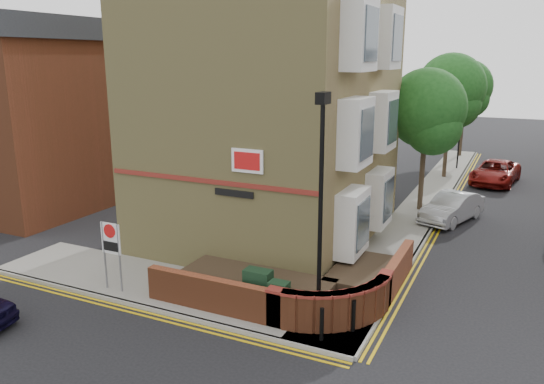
{
  "coord_description": "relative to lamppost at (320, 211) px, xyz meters",
  "views": [
    {
      "loc": [
        6.18,
        -11.33,
        7.25
      ],
      "look_at": [
        -1.14,
        4.0,
        2.92
      ],
      "focal_mm": 35.0,
      "sensor_mm": 36.0,
      "label": 1
    }
  ],
  "objects": [
    {
      "name": "lamppost",
      "position": [
        0.0,
        0.0,
        0.0
      ],
      "size": [
        0.25,
        0.5,
        6.3
      ],
      "color": "black",
      "rests_on": "pavement_corner"
    },
    {
      "name": "bollard_far",
      "position": [
        1.0,
        -0.0,
        -2.77
      ],
      "size": [
        0.11,
        0.11,
        0.9
      ],
      "primitive_type": "cylinder",
      "color": "black",
      "rests_on": "pavement_corner"
    },
    {
      "name": "tree_mid",
      "position": [
        0.4,
        20.85,
        1.85
      ],
      "size": [
        4.03,
        4.03,
        7.42
      ],
      "color": "#382B1E",
      "rests_on": "pavement_main"
    },
    {
      "name": "utility_cabinet_large",
      "position": [
        -1.9,
        0.1,
        -2.62
      ],
      "size": [
        0.8,
        0.45,
        1.2
      ],
      "primitive_type": "cube",
      "color": "#16321E",
      "rests_on": "pavement_corner"
    },
    {
      "name": "yellow_lines_side",
      "position": [
        -5.1,
        -1.45,
        -3.34
      ],
      "size": [
        13.0,
        0.28,
        0.01
      ],
      "primitive_type": "cube",
      "color": "gold",
      "rests_on": "ground"
    },
    {
      "name": "kerb_main_near",
      "position": [
        1.4,
        14.8,
        -3.28
      ],
      "size": [
        0.15,
        32.0,
        0.12
      ],
      "primitive_type": "cube",
      "color": "gray",
      "rests_on": "ground"
    },
    {
      "name": "garden_wall",
      "position": [
        -1.6,
        1.3,
        -3.34
      ],
      "size": [
        6.8,
        6.0,
        1.2
      ],
      "primitive_type": null,
      "color": "brown",
      "rests_on": "ground"
    },
    {
      "name": "tree_far",
      "position": [
        0.4,
        28.85,
        1.57
      ],
      "size": [
        3.81,
        3.81,
        7.0
      ],
      "color": "#382B1E",
      "rests_on": "pavement_main"
    },
    {
      "name": "zone_sign",
      "position": [
        -6.6,
        -0.7,
        -1.7
      ],
      "size": [
        0.72,
        0.07,
        2.2
      ],
      "color": "slate",
      "rests_on": "pavement_corner"
    },
    {
      "name": "pavement_main",
      "position": [
        0.4,
        14.8,
        -3.28
      ],
      "size": [
        2.0,
        32.0,
        0.12
      ],
      "primitive_type": "cube",
      "color": "gray",
      "rests_on": "ground"
    },
    {
      "name": "traffic_light_assembly",
      "position": [
        0.8,
        23.8,
        -0.56
      ],
      "size": [
        0.2,
        0.16,
        4.2
      ],
      "color": "black",
      "rests_on": "pavement_main"
    },
    {
      "name": "yellow_lines_main",
      "position": [
        1.65,
        14.8,
        -3.34
      ],
      "size": [
        0.28,
        32.0,
        0.01
      ],
      "primitive_type": "cube",
      "color": "gold",
      "rests_on": "ground"
    },
    {
      "name": "silver_car_near",
      "position": [
        2.0,
        11.76,
        -2.69
      ],
      "size": [
        2.57,
        4.19,
        1.3
      ],
      "primitive_type": "imported",
      "rotation": [
        0.0,
        0.0,
        -0.32
      ],
      "color": "#B1B4BA",
      "rests_on": "ground"
    },
    {
      "name": "side_building",
      "position": [
        -16.6,
        6.8,
        1.2
      ],
      "size": [
        6.4,
        10.4,
        9.0
      ],
      "color": "brown",
      "rests_on": "ground"
    },
    {
      "name": "kerb_side",
      "position": [
        -5.1,
        -1.2,
        -3.28
      ],
      "size": [
        13.0,
        0.15,
        0.12
      ],
      "primitive_type": "cube",
      "color": "gray",
      "rests_on": "ground"
    },
    {
      "name": "red_car_main",
      "position": [
        3.3,
        20.69,
        -2.67
      ],
      "size": [
        2.86,
        5.12,
        1.35
      ],
      "primitive_type": "imported",
      "rotation": [
        0.0,
        0.0,
        -0.13
      ],
      "color": "maroon",
      "rests_on": "ground"
    },
    {
      "name": "corner_building",
      "position": [
        -4.44,
        6.8,
        2.88
      ],
      "size": [
        8.95,
        10.4,
        13.6
      ],
      "color": "tan",
      "rests_on": "ground"
    },
    {
      "name": "ground",
      "position": [
        -1.6,
        -1.2,
        -3.34
      ],
      "size": [
        120.0,
        120.0,
        0.0
      ],
      "primitive_type": "plane",
      "color": "black",
      "rests_on": "ground"
    },
    {
      "name": "utility_cabinet_small",
      "position": [
        -1.1,
        -0.2,
        -2.67
      ],
      "size": [
        0.55,
        0.4,
        1.1
      ],
      "primitive_type": "cube",
      "color": "#16321E",
      "rests_on": "pavement_corner"
    },
    {
      "name": "tree_near",
      "position": [
        0.4,
        12.85,
        1.36
      ],
      "size": [
        3.64,
        3.65,
        6.7
      ],
      "color": "#382B1E",
      "rests_on": "pavement_main"
    },
    {
      "name": "pavement_corner",
      "position": [
        -5.1,
        0.3,
        -3.28
      ],
      "size": [
        13.0,
        3.0,
        0.12
      ],
      "primitive_type": "cube",
      "color": "gray",
      "rests_on": "ground"
    },
    {
      "name": "bollard_near",
      "position": [
        0.4,
        -0.8,
        -2.77
      ],
      "size": [
        0.11,
        0.11,
        0.9
      ],
      "primitive_type": "cylinder",
      "color": "black",
      "rests_on": "pavement_corner"
    }
  ]
}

